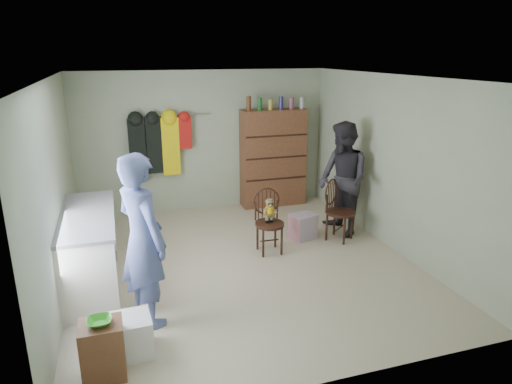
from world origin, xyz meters
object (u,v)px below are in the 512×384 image
object	(u,v)px
chair_front	(269,217)
chair_far	(337,208)
counter	(90,250)
dresser	(273,158)

from	to	relation	value
chair_front	chair_far	xyz separation A→B (m)	(1.15, 0.11, -0.02)
chair_front	counter	bearing A→B (deg)	-171.87
chair_front	dresser	bearing A→B (deg)	70.05
counter	chair_far	distance (m)	3.59
dresser	counter	bearing A→B (deg)	-144.31
counter	dresser	xyz separation A→B (m)	(3.20, 2.30, 0.44)
chair_front	dresser	distance (m)	2.19
counter	chair_far	xyz separation A→B (m)	(3.57, 0.40, 0.04)
counter	chair_front	bearing A→B (deg)	6.84
chair_front	chair_far	distance (m)	1.15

